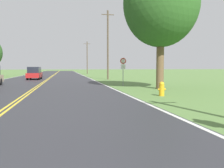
{
  "coord_description": "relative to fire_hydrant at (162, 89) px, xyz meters",
  "views": [
    {
      "loc": [
        2.47,
        -0.36,
        1.78
      ],
      "look_at": [
        4.95,
        12.07,
        0.88
      ],
      "focal_mm": 38.0,
      "sensor_mm": 36.0,
      "label": 1
    }
  ],
  "objects": [
    {
      "name": "traffic_sign",
      "position": [
        -0.39,
        8.34,
        1.58
      ],
      "size": [
        0.6,
        0.1,
        2.69
      ],
      "color": "gray",
      "rests_on": "ground"
    },
    {
      "name": "car_red_suv_mid_near",
      "position": [
        -10.23,
        22.36,
        0.5
      ],
      "size": [
        1.91,
        4.13,
        1.84
      ],
      "rotation": [
        0.0,
        0.0,
        1.54
      ],
      "color": "black",
      "rests_on": "ground"
    },
    {
      "name": "car_maroon_hatchback_mid_far",
      "position": [
        -11.1,
        30.51,
        0.34
      ],
      "size": [
        2.11,
        3.54,
        1.47
      ],
      "rotation": [
        0.0,
        0.0,
        1.52
      ],
      "color": "black",
      "rests_on": "ground"
    },
    {
      "name": "tree_mid_treeline",
      "position": [
        1.83,
        4.67,
        6.48
      ],
      "size": [
        6.14,
        6.14,
        10.49
      ],
      "color": "brown",
      "rests_on": "ground"
    },
    {
      "name": "utility_pole_far",
      "position": [
        0.14,
        50.87,
        4.05
      ],
      "size": [
        1.8,
        0.24,
        8.71
      ],
      "color": "brown",
      "rests_on": "ground"
    },
    {
      "name": "fire_hydrant",
      "position": [
        0.0,
        0.0,
        0.0
      ],
      "size": [
        0.49,
        0.33,
        0.89
      ],
      "color": "gold",
      "rests_on": "ground"
    },
    {
      "name": "utility_pole_midground",
      "position": [
        0.31,
        20.38,
        4.68
      ],
      "size": [
        1.8,
        0.24,
        9.95
      ],
      "color": "brown",
      "rests_on": "ground"
    }
  ]
}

